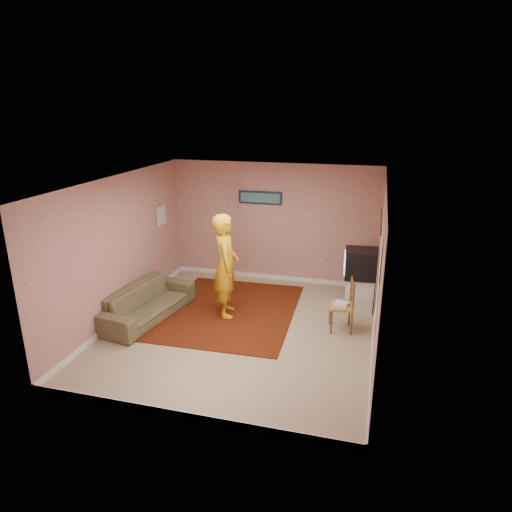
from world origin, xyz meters
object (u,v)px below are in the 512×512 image
(sofa, at_px, (147,303))
(crt_tv, at_px, (362,264))
(chair_a, at_px, (362,274))
(tv_cabinet, at_px, (360,293))
(person, at_px, (226,266))
(chair_b, at_px, (342,300))

(sofa, bearing_deg, crt_tv, -60.45)
(chair_a, xyz_separation_m, sofa, (-3.77, -1.84, -0.25))
(tv_cabinet, height_order, chair_a, chair_a)
(crt_tv, bearing_deg, sofa, -164.52)
(tv_cabinet, height_order, crt_tv, crt_tv)
(person, bearing_deg, crt_tv, -88.83)
(crt_tv, distance_m, chair_a, 0.59)
(sofa, bearing_deg, chair_b, -73.44)
(crt_tv, bearing_deg, chair_a, 82.37)
(chair_a, bearing_deg, crt_tv, -87.55)
(sofa, bearing_deg, tv_cabinet, -60.47)
(crt_tv, relative_size, chair_b, 1.33)
(person, bearing_deg, tv_cabinet, -88.87)
(sofa, relative_size, person, 1.06)
(tv_cabinet, bearing_deg, person, -160.07)
(chair_b, height_order, sofa, chair_b)
(tv_cabinet, bearing_deg, chair_a, 88.04)
(tv_cabinet, xyz_separation_m, crt_tv, (-0.01, -0.00, 0.60))
(chair_b, relative_size, sofa, 0.25)
(sofa, height_order, person, person)
(sofa, bearing_deg, chair_a, -54.78)
(tv_cabinet, relative_size, sofa, 0.32)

